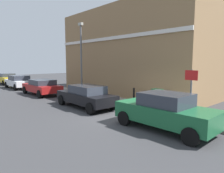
{
  "coord_description": "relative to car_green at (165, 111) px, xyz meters",
  "views": [
    {
      "loc": [
        -7.37,
        -7.32,
        2.78
      ],
      "look_at": [
        1.45,
        2.51,
        1.2
      ],
      "focal_mm": 32.76,
      "sensor_mm": 36.0,
      "label": 1
    }
  ],
  "objects": [
    {
      "name": "car_black",
      "position": [
        -0.04,
        5.62,
        -0.06
      ],
      "size": [
        1.87,
        4.4,
        1.37
      ],
      "rotation": [
        0.0,
        0.0,
        1.55
      ],
      "color": "black",
      "rests_on": "ground"
    },
    {
      "name": "ground",
      "position": [
        0.24,
        2.66,
        -0.78
      ],
      "size": [
        80.0,
        80.0,
        0.0
      ],
      "primitive_type": "plane",
      "color": "#38383A"
    },
    {
      "name": "lamppost",
      "position": [
        2.13,
        9.36,
        2.52
      ],
      "size": [
        0.2,
        0.44,
        5.72
      ],
      "color": "#59595B",
      "rests_on": "sidewalk"
    },
    {
      "name": "car_red",
      "position": [
        -0.02,
        12.24,
        -0.08
      ],
      "size": [
        1.95,
        4.28,
        1.31
      ],
      "rotation": [
        0.0,
        0.0,
        1.57
      ],
      "color": "maroon",
      "rests_on": "ground"
    },
    {
      "name": "bollard_far_kerb",
      "position": [
        1.45,
        5.61,
        -0.08
      ],
      "size": [
        0.14,
        0.14,
        1.04
      ],
      "color": "black",
      "rests_on": "sidewalk"
    },
    {
      "name": "car_green",
      "position": [
        0.0,
        0.0,
        0.0
      ],
      "size": [
        1.92,
        4.19,
        1.53
      ],
      "rotation": [
        0.0,
        0.0,
        1.59
      ],
      "color": "#195933",
      "rests_on": "ground"
    },
    {
      "name": "street_sign",
      "position": [
        1.58,
        -0.27,
        0.88
      ],
      "size": [
        0.08,
        0.6,
        2.3
      ],
      "color": "#59595B",
      "rests_on": "sidewalk"
    },
    {
      "name": "corner_building",
      "position": [
        7.01,
        7.43,
        2.82
      ],
      "size": [
        7.23,
        13.55,
        7.2
      ],
      "color": "olive",
      "rests_on": "ground"
    },
    {
      "name": "utility_cabinet",
      "position": [
        2.26,
        2.03,
        -0.1
      ],
      "size": [
        0.46,
        0.61,
        1.15
      ],
      "color": "#1E4C28",
      "rests_on": "sidewalk"
    },
    {
      "name": "bollard_near_cabinet",
      "position": [
        2.36,
        3.85,
        -0.08
      ],
      "size": [
        0.14,
        0.14,
        1.04
      ],
      "color": "black",
      "rests_on": "sidewalk"
    },
    {
      "name": "sidewalk",
      "position": [
        2.32,
        8.66,
        -0.71
      ],
      "size": [
        2.25,
        30.0,
        0.15
      ],
      "primitive_type": "cube",
      "color": "gray",
      "rests_on": "ground"
    },
    {
      "name": "car_white",
      "position": [
        -0.06,
        18.01,
        -0.05
      ],
      "size": [
        1.96,
        4.28,
        1.38
      ],
      "rotation": [
        0.0,
        0.0,
        1.56
      ],
      "color": "silver",
      "rests_on": "ground"
    },
    {
      "name": "car_yellow",
      "position": [
        0.2,
        23.43,
        -0.07
      ],
      "size": [
        1.89,
        4.26,
        1.36
      ],
      "rotation": [
        0.0,
        0.0,
        1.58
      ],
      "color": "gold",
      "rests_on": "ground"
    }
  ]
}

